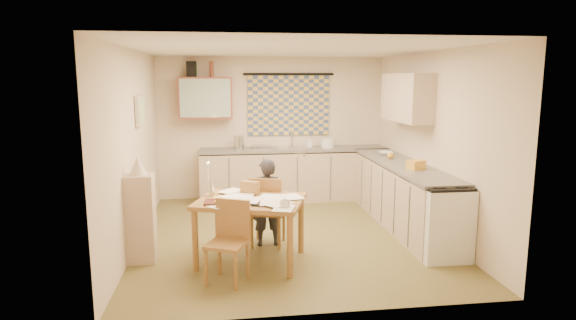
{
  "coord_description": "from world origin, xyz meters",
  "views": [
    {
      "loc": [
        -0.87,
        -6.29,
        2.14
      ],
      "look_at": [
        0.02,
        0.2,
        1.02
      ],
      "focal_mm": 30.0,
      "sensor_mm": 36.0,
      "label": 1
    }
  ],
  "objects": [
    {
      "name": "dish_rack",
      "position": [
        -0.21,
        1.95,
        0.95
      ],
      "size": [
        0.36,
        0.31,
        0.06
      ],
      "primitive_type": "cube",
      "rotation": [
        0.0,
        0.0,
        -0.02
      ],
      "color": "silver",
      "rests_on": "counter_back"
    },
    {
      "name": "candle",
      "position": [
        -1.06,
        -0.65,
        1.04
      ],
      "size": [
        0.03,
        0.03,
        0.22
      ],
      "primitive_type": "cylinder",
      "rotation": [
        0.0,
        0.0,
        -0.59
      ],
      "color": "white",
      "rests_on": "dining_table"
    },
    {
      "name": "wall_left",
      "position": [
        -2.01,
        0.0,
        1.25
      ],
      "size": [
        0.02,
        4.5,
        2.5
      ],
      "primitive_type": "cube",
      "color": "beige",
      "rests_on": "floor"
    },
    {
      "name": "kettle",
      "position": [
        -0.6,
        1.95,
        1.04
      ],
      "size": [
        0.2,
        0.2,
        0.24
      ],
      "primitive_type": "cylinder",
      "rotation": [
        0.0,
        0.0,
        -0.09
      ],
      "color": "silver",
      "rests_on": "counter_back"
    },
    {
      "name": "framed_print",
      "position": [
        -1.97,
        0.4,
        1.7
      ],
      "size": [
        0.04,
        0.5,
        0.4
      ],
      "primitive_type": "cube",
      "color": "beige",
      "rests_on": "wall_left"
    },
    {
      "name": "floor",
      "position": [
        0.0,
        0.0,
        -0.01
      ],
      "size": [
        4.0,
        4.5,
        0.02
      ],
      "primitive_type": "cube",
      "color": "brown",
      "rests_on": "ground"
    },
    {
      "name": "chair_near",
      "position": [
        -0.85,
        -1.41,
        0.27
      ],
      "size": [
        0.51,
        0.51,
        0.86
      ],
      "rotation": [
        0.0,
        0.0,
        -0.43
      ],
      "color": "brown",
      "rests_on": "floor"
    },
    {
      "name": "window_blind",
      "position": [
        0.3,
        2.22,
        1.65
      ],
      "size": [
        1.45,
        0.03,
        1.05
      ],
      "primitive_type": "cube",
      "color": "#3E5283",
      "rests_on": "wall_back"
    },
    {
      "name": "eyeglasses",
      "position": [
        -0.51,
        -1.19,
        0.76
      ],
      "size": [
        0.14,
        0.08,
        0.02
      ],
      "primitive_type": "cube",
      "rotation": [
        0.0,
        0.0,
        -0.33
      ],
      "color": "black",
      "rests_on": "dining_table"
    },
    {
      "name": "fruit_orange",
      "position": [
        1.65,
        0.65,
        0.97
      ],
      "size": [
        0.1,
        0.1,
        0.1
      ],
      "primitive_type": "sphere",
      "color": "gold",
      "rests_on": "counter_right"
    },
    {
      "name": "candle_holder",
      "position": [
        -1.02,
        -0.64,
        0.84
      ],
      "size": [
        0.08,
        0.08,
        0.18
      ],
      "primitive_type": "cylinder",
      "rotation": [
        0.0,
        0.0,
        -0.64
      ],
      "color": "silver",
      "rests_on": "dining_table"
    },
    {
      "name": "orange_bag",
      "position": [
        1.7,
        -0.21,
        0.98
      ],
      "size": [
        0.27,
        0.24,
        0.12
      ],
      "primitive_type": "cube",
      "rotation": [
        0.0,
        0.0,
        0.43
      ],
      "color": "gold",
      "rests_on": "counter_right"
    },
    {
      "name": "orange_box",
      "position": [
        -0.92,
        -1.05,
        0.77
      ],
      "size": [
        0.13,
        0.1,
        0.04
      ],
      "primitive_type": "cube",
      "rotation": [
        0.0,
        0.0,
        -0.14
      ],
      "color": "gold",
      "rests_on": "dining_table"
    },
    {
      "name": "print_canvas",
      "position": [
        -1.95,
        0.4,
        1.7
      ],
      "size": [
        0.01,
        0.42,
        0.32
      ],
      "primitive_type": "cube",
      "color": "white",
      "rests_on": "wall_left"
    },
    {
      "name": "papers",
      "position": [
        -0.55,
        -0.95,
        0.76
      ],
      "size": [
        1.14,
        1.2,
        0.03
      ],
      "rotation": [
        0.0,
        0.0,
        -0.31
      ],
      "color": "white",
      "rests_on": "dining_table"
    },
    {
      "name": "bottle_green",
      "position": [
        -1.31,
        2.08,
        2.28
      ],
      "size": [
        0.08,
        0.08,
        0.26
      ],
      "primitive_type": "cylinder",
      "rotation": [
        0.0,
        0.0,
        0.11
      ],
      "color": "#195926",
      "rests_on": "wall_cabinet"
    },
    {
      "name": "tap",
      "position": [
        0.35,
        2.13,
        1.06
      ],
      "size": [
        0.04,
        0.04,
        0.28
      ],
      "primitive_type": "cylinder",
      "rotation": [
        0.0,
        0.0,
        -0.24
      ],
      "color": "silver",
      "rests_on": "counter_back"
    },
    {
      "name": "candle_flame",
      "position": [
        -1.04,
        -0.69,
        1.16
      ],
      "size": [
        0.02,
        0.02,
        0.02
      ],
      "primitive_type": "sphere",
      "color": "#FFCC66",
      "rests_on": "dining_table"
    },
    {
      "name": "counter_back",
      "position": [
        0.37,
        1.95,
        0.45
      ],
      "size": [
        3.3,
        0.62,
        0.92
      ],
      "color": "tan",
      "rests_on": "floor"
    },
    {
      "name": "counter_right",
      "position": [
        1.7,
        0.25,
        0.45
      ],
      "size": [
        0.62,
        2.95,
        0.92
      ],
      "color": "tan",
      "rests_on": "floor"
    },
    {
      "name": "mug",
      "position": [
        -0.22,
        -1.31,
        0.79
      ],
      "size": [
        0.18,
        0.18,
        0.09
      ],
      "primitive_type": "imported",
      "rotation": [
        0.0,
        0.0,
        -0.33
      ],
      "color": "white",
      "rests_on": "dining_table"
    },
    {
      "name": "lampshade",
      "position": [
        -1.84,
        -0.71,
        1.15
      ],
      "size": [
        0.2,
        0.2,
        0.22
      ],
      "primitive_type": "cone",
      "color": "beige",
      "rests_on": "shelf_stand"
    },
    {
      "name": "person",
      "position": [
        -0.33,
        -0.35,
        0.57
      ],
      "size": [
        0.42,
        0.27,
        1.13
      ],
      "primitive_type": "imported",
      "rotation": [
        0.0,
        0.0,
        3.14
      ],
      "color": "black",
      "rests_on": "floor"
    },
    {
      "name": "bottle_brown",
      "position": [
        -1.04,
        2.08,
        2.28
      ],
      "size": [
        0.08,
        0.08,
        0.26
      ],
      "primitive_type": "cylinder",
      "rotation": [
        0.0,
        0.0,
        0.19
      ],
      "color": "brown",
      "rests_on": "wall_cabinet"
    },
    {
      "name": "wall_back",
      "position": [
        0.0,
        2.26,
        1.25
      ],
      "size": [
        4.0,
        0.02,
        2.5
      ],
      "primitive_type": "cube",
      "color": "beige",
      "rests_on": "floor"
    },
    {
      "name": "mixing_bowl",
      "position": [
        0.96,
        1.95,
        1.0
      ],
      "size": [
        0.29,
        0.29,
        0.16
      ],
      "primitive_type": "cylinder",
      "rotation": [
        0.0,
        0.0,
        -0.25
      ],
      "color": "white",
      "rests_on": "counter_back"
    },
    {
      "name": "soap_bottle",
      "position": [
        0.64,
        2.0,
        1.01
      ],
      "size": [
        0.11,
        0.11,
        0.19
      ],
      "primitive_type": "imported",
      "rotation": [
        0.0,
        0.0,
        0.14
      ],
      "color": "white",
      "rests_on": "counter_back"
    },
    {
      "name": "upper_cabinet_right",
      "position": [
        1.83,
        0.55,
        1.85
      ],
      "size": [
        0.34,
        1.3,
        0.7
      ],
      "primitive_type": "cube",
      "color": "tan",
      "rests_on": "wall_right"
    },
    {
      "name": "wall_right",
      "position": [
        2.01,
        0.0,
        1.25
      ],
      "size": [
        0.02,
        4.5,
        2.5
      ],
      "primitive_type": "cube",
      "color": "beige",
      "rests_on": "floor"
    },
    {
      "name": "stove",
      "position": [
        1.7,
        -1.05,
        0.45
      ],
      "size": [
        0.58,
        0.58,
        0.9
      ],
      "color": "white",
      "rests_on": "floor"
    },
    {
      "name": "ceiling",
      "position": [
        0.0,
        0.0,
        2.51
      ],
      "size": [
        4.0,
        4.5,
        0.02
      ],
      "primitive_type": "cube",
      "color": "white",
      "rests_on": "floor"
    },
    {
      "name": "bowl",
      "position": [
        1.7,
        1.01,
        0.95
      ],
      "size": [
        0.32,
        0.32,
        0.06
      ],
      "primitive_type": "imported",
      "rotation": [
        0.0,
        0.0,
        -0.21
      ],
      "color": "white",
      "rests_on": "counter_right"
    },
    {
      "name": "book",
      "position": [
        -1.0,
        -0.82,
        0.76
      ],
      "size": [
        0.27,
        0.3,
        0.02
      ],
      "primitive_type": "imported",
      "rotation": [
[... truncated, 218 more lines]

